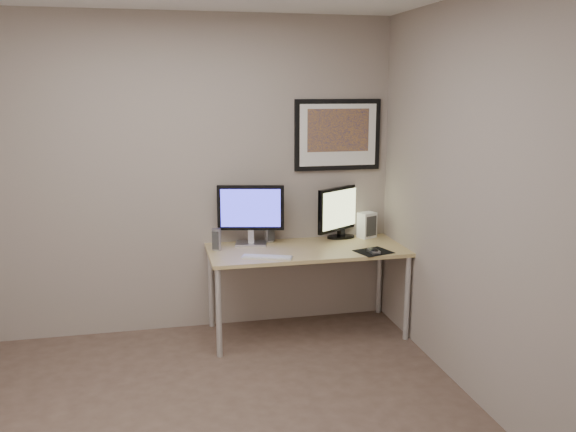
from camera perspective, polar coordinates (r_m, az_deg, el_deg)
The scene contains 11 objects.
room at distance 3.78m, azimuth -9.64°, elevation 6.14°, with size 3.60×3.60×3.60m.
desk at distance 4.99m, azimuth 1.75°, elevation -3.76°, with size 1.60×0.70×0.73m.
framed_art at distance 5.23m, azimuth 4.67°, elevation 7.59°, with size 0.75×0.04×0.60m.
monitor_large at distance 5.03m, azimuth -3.50°, elevation 0.37°, with size 0.54×0.23×0.50m.
monitor_tv at distance 5.27m, azimuth 5.02°, elevation 0.49°, with size 0.50×0.35×0.45m.
speaker_left at distance 4.92m, azimuth -6.70°, elevation -2.20°, with size 0.07×0.07×0.18m, color #ABABB0.
speaker_right at distance 5.16m, azimuth -1.76°, elevation -1.34°, with size 0.08×0.08×0.20m, color #ABABB0.
keyboard at distance 4.70m, azimuth -1.97°, elevation -3.84°, with size 0.39×0.10×0.01m, color silver.
mousepad at distance 4.91m, azimuth 8.00°, elevation -3.33°, with size 0.26×0.23×0.00m, color black.
mouse at distance 4.87m, azimuth 8.02°, elevation -3.18°, with size 0.06×0.11×0.04m, color black.
fan_unit at distance 5.35m, azimuth 7.39°, elevation -0.84°, with size 0.14×0.11×0.22m, color white.
Camera 1 is at (-0.19, -3.31, 2.01)m, focal length 38.00 mm.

